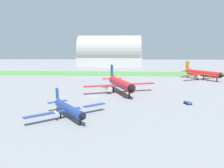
{
  "coord_description": "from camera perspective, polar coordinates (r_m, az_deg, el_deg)",
  "views": [
    {
      "loc": [
        11.27,
        -75.11,
        17.37
      ],
      "look_at": [
        6.85,
        10.09,
        3.0
      ],
      "focal_mm": 32.59,
      "sensor_mm": 36.0,
      "label": 1
    }
  ],
  "objects": [
    {
      "name": "airplane_foreground_turboprop",
      "position": [
        53.99,
        -12.09,
        -6.72
      ],
      "size": [
        18.16,
        16.2,
        6.64
      ],
      "rotation": [
        0.0,
        0.0,
        5.39
      ],
      "color": "navy",
      "rests_on": "ground_plane"
    },
    {
      "name": "ground_plane",
      "position": [
        77.91,
        -5.43,
        -3.36
      ],
      "size": [
        600.0,
        600.0,
        0.0
      ],
      "primitive_type": "plane",
      "color": "gray"
    },
    {
      "name": "baggage_cart_near_gate",
      "position": [
        70.27,
        20.51,
        -4.89
      ],
      "size": [
        2.32,
        2.76,
        0.9
      ],
      "rotation": [
        0.0,
        0.0,
        4.98
      ],
      "color": "#334FB2",
      "rests_on": "ground_plane"
    },
    {
      "name": "hangar_distant",
      "position": [
        220.63,
        -0.66,
        8.54
      ],
      "size": [
        66.51,
        32.71,
        32.71
      ],
      "color": "#BCB7B2",
      "rests_on": "ground_plane"
    },
    {
      "name": "airplane_midfield_jet",
      "position": [
        82.7,
        2.34,
        0.14
      ],
      "size": [
        29.07,
        28.83,
        10.66
      ],
      "rotation": [
        0.0,
        0.0,
        5.06
      ],
      "color": "red",
      "rests_on": "ground_plane"
    },
    {
      "name": "airplane_parked_jet_far",
      "position": [
        131.24,
        24.03,
        2.73
      ],
      "size": [
        25.54,
        25.55,
        10.14
      ],
      "rotation": [
        0.0,
        0.0,
        5.26
      ],
      "color": "red",
      "rests_on": "ground_plane"
    },
    {
      "name": "grass_taxiway_strip",
      "position": [
        151.56,
        -1.31,
        2.99
      ],
      "size": [
        360.0,
        28.0,
        0.08
      ],
      "primitive_type": "cube",
      "color": "#478438",
      "rests_on": "ground_plane"
    }
  ]
}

